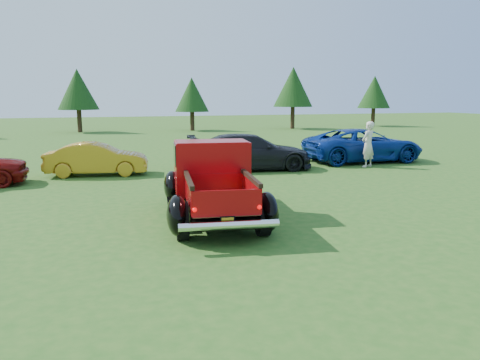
{
  "coord_description": "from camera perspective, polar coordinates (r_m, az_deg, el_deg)",
  "views": [
    {
      "loc": [
        -2.58,
        -8.85,
        2.84
      ],
      "look_at": [
        0.41,
        0.2,
        1.13
      ],
      "focal_mm": 35.0,
      "sensor_mm": 36.0,
      "label": 1
    }
  ],
  "objects": [
    {
      "name": "pickup_truck",
      "position": [
        11.3,
        -3.46,
        0.01
      ],
      "size": [
        2.85,
        5.07,
        1.8
      ],
      "rotation": [
        0.0,
        0.0,
        -0.14
      ],
      "color": "black",
      "rests_on": "ground"
    },
    {
      "name": "tree_far_east",
      "position": [
        47.49,
        16.05,
        10.26
      ],
      "size": [
        3.07,
        3.07,
        4.8
      ],
      "color": "#332114",
      "rests_on": "ground"
    },
    {
      "name": "show_car_grey",
      "position": [
        18.32,
        1.26,
        3.45
      ],
      "size": [
        5.06,
        2.61,
        1.4
      ],
      "primitive_type": "imported",
      "rotation": [
        0.0,
        0.0,
        1.43
      ],
      "color": "black",
      "rests_on": "ground"
    },
    {
      "name": "spectator",
      "position": [
        19.7,
        15.33,
        4.22
      ],
      "size": [
        0.8,
        0.7,
        1.85
      ],
      "primitive_type": "imported",
      "rotation": [
        0.0,
        0.0,
        3.6
      ],
      "color": "beige",
      "rests_on": "ground"
    },
    {
      "name": "show_car_blue",
      "position": [
        21.28,
        14.79,
        4.12
      ],
      "size": [
        5.3,
        2.6,
        1.45
      ],
      "primitive_type": "imported",
      "rotation": [
        0.0,
        0.0,
        1.53
      ],
      "color": "navy",
      "rests_on": "ground"
    },
    {
      "name": "show_car_yellow",
      "position": [
        17.81,
        -17.04,
        2.47
      ],
      "size": [
        3.77,
        1.8,
        1.19
      ],
      "primitive_type": "imported",
      "rotation": [
        0.0,
        0.0,
        1.42
      ],
      "color": "#C28619",
      "rests_on": "ground"
    },
    {
      "name": "tree_mid_left",
      "position": [
        39.86,
        -19.18,
        10.38
      ],
      "size": [
        3.2,
        3.2,
        5.0
      ],
      "color": "#332114",
      "rests_on": "ground"
    },
    {
      "name": "tree_east",
      "position": [
        42.2,
        6.5,
        11.2
      ],
      "size": [
        3.46,
        3.46,
        5.4
      ],
      "color": "#332114",
      "rests_on": "ground"
    },
    {
      "name": "ground",
      "position": [
        9.65,
        -1.94,
        -6.97
      ],
      "size": [
        120.0,
        120.0,
        0.0
      ],
      "primitive_type": "plane",
      "color": "#255518",
      "rests_on": "ground"
    },
    {
      "name": "tree_mid_right",
      "position": [
        39.79,
        -5.89,
        10.29
      ],
      "size": [
        2.82,
        2.82,
        4.4
      ],
      "color": "#332114",
      "rests_on": "ground"
    }
  ]
}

